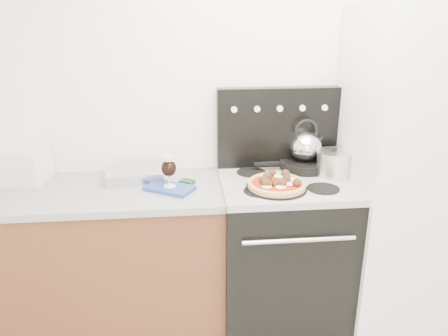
{
  "coord_description": "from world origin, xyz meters",
  "views": [
    {
      "loc": [
        -0.51,
        -1.16,
        1.86
      ],
      "look_at": [
        -0.3,
        1.05,
        1.06
      ],
      "focal_mm": 35.0,
      "sensor_mm": 36.0,
      "label": 1
    }
  ],
  "objects": [
    {
      "name": "tea_kettle",
      "position": [
        0.24,
        1.36,
        1.09
      ],
      "size": [
        0.24,
        0.24,
        0.22
      ],
      "primitive_type": null,
      "rotation": [
        0.0,
        0.0,
        -0.21
      ],
      "color": "silver",
      "rests_on": "skillet"
    },
    {
      "name": "foil_sheet",
      "position": [
        -0.81,
        1.33,
        0.93
      ],
      "size": [
        0.35,
        0.27,
        0.07
      ],
      "primitive_type": "cube",
      "rotation": [
        0.0,
        0.0,
        0.09
      ],
      "color": "white",
      "rests_on": "countertop"
    },
    {
      "name": "oven_mitt",
      "position": [
        -0.6,
        1.14,
        0.91
      ],
      "size": [
        0.31,
        0.27,
        0.02
      ],
      "primitive_type": "cube",
      "rotation": [
        0.0,
        0.0,
        -0.55
      ],
      "color": "#2A4490",
      "rests_on": "countertop"
    },
    {
      "name": "skillet",
      "position": [
        0.24,
        1.36,
        0.95
      ],
      "size": [
        0.33,
        0.33,
        0.05
      ],
      "primitive_type": "cylinder",
      "rotation": [
        0.0,
        0.0,
        0.08
      ],
      "color": "black",
      "rests_on": "cooktop"
    },
    {
      "name": "beer_glass",
      "position": [
        -0.6,
        1.14,
        1.01
      ],
      "size": [
        0.1,
        0.1,
        0.18
      ],
      "primitive_type": null,
      "rotation": [
        0.0,
        0.0,
        0.14
      ],
      "color": "black",
      "rests_on": "oven_mitt"
    },
    {
      "name": "pizza",
      "position": [
        0.0,
        1.06,
        0.95
      ],
      "size": [
        0.41,
        0.41,
        0.05
      ],
      "primitive_type": null,
      "rotation": [
        0.0,
        0.0,
        0.32
      ],
      "color": "#D0864E",
      "rests_on": "pizza_pan"
    },
    {
      "name": "stock_pot",
      "position": [
        0.38,
        1.23,
        0.99
      ],
      "size": [
        0.23,
        0.23,
        0.14
      ],
      "primitive_type": "cylinder",
      "rotation": [
        0.0,
        0.0,
        0.16
      ],
      "color": "silver",
      "rests_on": "cooktop"
    },
    {
      "name": "cooktop",
      "position": [
        0.08,
        1.18,
        0.9
      ],
      "size": [
        0.76,
        0.65,
        0.04
      ],
      "primitive_type": "cube",
      "color": "#ADADB2",
      "rests_on": "stove_body"
    },
    {
      "name": "fridge",
      "position": [
        0.78,
        1.15,
        0.95
      ],
      "size": [
        0.64,
        0.68,
        1.9
      ],
      "primitive_type": "cube",
      "color": "silver",
      "rests_on": "ground"
    },
    {
      "name": "backguard",
      "position": [
        0.08,
        1.45,
        1.17
      ],
      "size": [
        0.76,
        0.08,
        0.5
      ],
      "primitive_type": "cube",
      "color": "black",
      "rests_on": "cooktop"
    },
    {
      "name": "stove_body",
      "position": [
        0.08,
        1.18,
        0.44
      ],
      "size": [
        0.76,
        0.65,
        0.88
      ],
      "primitive_type": "cube",
      "color": "black",
      "rests_on": "ground"
    },
    {
      "name": "pizza_pan",
      "position": [
        0.0,
        1.06,
        0.93
      ],
      "size": [
        0.4,
        0.4,
        0.01
      ],
      "primitive_type": "cylinder",
      "rotation": [
        0.0,
        0.0,
        -0.19
      ],
      "color": "black",
      "rests_on": "cooktop"
    },
    {
      "name": "base_cabinet",
      "position": [
        -1.02,
        1.2,
        0.43
      ],
      "size": [
        1.45,
        0.6,
        0.86
      ],
      "primitive_type": "cube",
      "color": "brown",
      "rests_on": "ground"
    },
    {
      "name": "countertop",
      "position": [
        -1.02,
        1.2,
        0.88
      ],
      "size": [
        1.48,
        0.63,
        0.04
      ],
      "primitive_type": "cube",
      "color": "#95959A",
      "rests_on": "base_cabinet"
    },
    {
      "name": "toaster_oven",
      "position": [
        -1.5,
        1.38,
        1.01
      ],
      "size": [
        0.37,
        0.29,
        0.21
      ],
      "primitive_type": "cube",
      "rotation": [
        0.0,
        0.0,
        -0.12
      ],
      "color": "silver",
      "rests_on": "countertop"
    },
    {
      "name": "room_shell",
      "position": [
        0.0,
        0.29,
        1.25
      ],
      "size": [
        3.52,
        3.01,
        2.52
      ],
      "color": "beige",
      "rests_on": "ground"
    }
  ]
}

